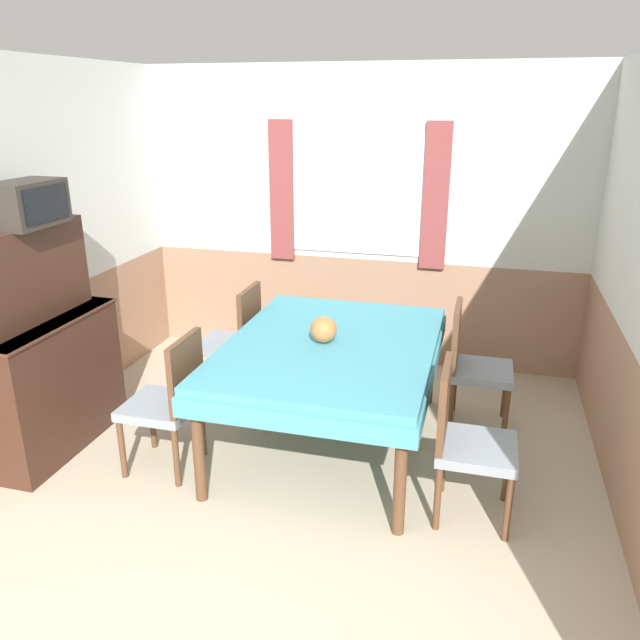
% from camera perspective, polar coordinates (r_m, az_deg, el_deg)
% --- Properties ---
extents(wall_back, '(4.31, 0.09, 2.60)m').
position_cam_1_polar(wall_back, '(5.59, 3.63, 9.25)').
color(wall_back, silver).
rests_on(wall_back, ground_plane).
extents(wall_left, '(0.05, 4.17, 2.60)m').
position_cam_1_polar(wall_left, '(4.75, -25.78, 5.34)').
color(wall_left, silver).
rests_on(wall_left, ground_plane).
extents(dining_table, '(1.39, 1.85, 0.78)m').
position_cam_1_polar(dining_table, '(4.21, 1.00, -3.31)').
color(dining_table, teal).
rests_on(dining_table, ground_plane).
extents(chair_right_near, '(0.44, 0.44, 0.93)m').
position_cam_1_polar(chair_right_near, '(3.69, 13.13, -10.38)').
color(chair_right_near, brown).
rests_on(chair_right_near, ground_plane).
extents(chair_left_near, '(0.44, 0.44, 0.93)m').
position_cam_1_polar(chair_left_near, '(4.13, -13.59, -7.00)').
color(chair_left_near, brown).
rests_on(chair_left_near, ground_plane).
extents(chair_right_far, '(0.44, 0.44, 0.93)m').
position_cam_1_polar(chair_right_far, '(4.68, 13.75, -3.77)').
color(chair_right_far, brown).
rests_on(chair_right_far, ground_plane).
extents(chair_left_far, '(0.44, 0.44, 0.93)m').
position_cam_1_polar(chair_left_far, '(5.03, -7.73, -1.67)').
color(chair_left_far, brown).
rests_on(chair_left_far, ground_plane).
extents(sideboard, '(0.46, 1.12, 1.55)m').
position_cam_1_polar(sideboard, '(4.61, -24.00, -3.17)').
color(sideboard, '#3D2319').
rests_on(sideboard, ground_plane).
extents(tv, '(0.29, 0.49, 0.28)m').
position_cam_1_polar(tv, '(4.38, -25.19, 9.60)').
color(tv, '#2D2823').
rests_on(tv, sideboard).
extents(vase, '(0.18, 0.18, 0.18)m').
position_cam_1_polar(vase, '(4.14, 0.33, -0.88)').
color(vase, '#B26B38').
rests_on(vase, dining_table).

